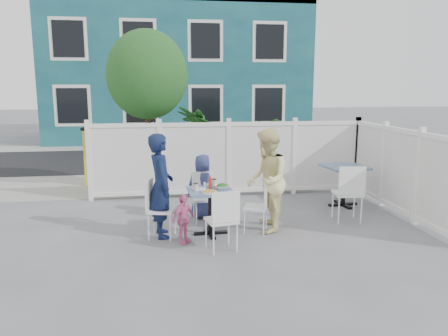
{
  "coord_description": "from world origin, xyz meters",
  "views": [
    {
      "loc": [
        -1.32,
        -6.72,
        2.36
      ],
      "look_at": [
        -0.3,
        0.36,
        1.01
      ],
      "focal_mm": 35.0,
      "sensor_mm": 36.0,
      "label": 1
    }
  ],
  "objects": [
    {
      "name": "toddler",
      "position": [
        -1.02,
        -0.39,
        0.38
      ],
      "size": [
        0.46,
        0.44,
        0.76
      ],
      "primitive_type": "imported",
      "rotation": [
        0.0,
        0.0,
        0.74
      ],
      "color": "pink",
      "rests_on": "ground"
    },
    {
      "name": "potted_shrub_a",
      "position": [
        -0.49,
        3.1,
        0.95
      ],
      "size": [
        1.48,
        1.48,
        1.9
      ],
      "primitive_type": "imported",
      "rotation": [
        0.0,
        0.0,
        2.18
      ],
      "color": "#14431A",
      "rests_on": "ground"
    },
    {
      "name": "woman",
      "position": [
        0.36,
        0.03,
        0.84
      ],
      "size": [
        0.77,
        0.92,
        1.69
      ],
      "primitive_type": "imported",
      "rotation": [
        0.0,
        0.0,
        -1.75
      ],
      "color": "#F4D552",
      "rests_on": "ground"
    },
    {
      "name": "chair_spare",
      "position": [
        1.89,
        0.25,
        0.59
      ],
      "size": [
        0.5,
        0.49,
        1.01
      ],
      "rotation": [
        0.0,
        0.0,
        -0.1
      ],
      "color": "white",
      "rests_on": "ground"
    },
    {
      "name": "fence_right",
      "position": [
        3.0,
        0.6,
        0.78
      ],
      "size": [
        0.08,
        3.66,
        1.6
      ],
      "rotation": [
        0.0,
        0.0,
        1.57
      ],
      "color": "white",
      "rests_on": "ground"
    },
    {
      "name": "coffee_cup_b",
      "position": [
        -0.49,
        0.18,
        0.79
      ],
      "size": [
        0.08,
        0.08,
        0.12
      ],
      "primitive_type": "cylinder",
      "color": "beige",
      "rests_on": "main_table"
    },
    {
      "name": "main_table",
      "position": [
        -0.57,
        -0.04,
        0.57
      ],
      "size": [
        0.73,
        0.73,
        0.74
      ],
      "rotation": [
        0.0,
        0.0,
        0.05
      ],
      "color": "#425B8A",
      "rests_on": "ground"
    },
    {
      "name": "ground",
      "position": [
        0.0,
        0.0,
        0.0
      ],
      "size": [
        80.0,
        80.0,
        0.0
      ],
      "primitive_type": "plane",
      "color": "slate"
    },
    {
      "name": "boy",
      "position": [
        -0.61,
        0.89,
        0.58
      ],
      "size": [
        0.63,
        0.47,
        1.16
      ],
      "primitive_type": "imported",
      "rotation": [
        0.0,
        0.0,
        2.95
      ],
      "color": "navy",
      "rests_on": "ground"
    },
    {
      "name": "plate_main",
      "position": [
        -0.6,
        -0.21,
        0.74
      ],
      "size": [
        0.23,
        0.23,
        0.01
      ],
      "primitive_type": "cylinder",
      "color": "white",
      "rests_on": "main_table"
    },
    {
      "name": "salt_shaker",
      "position": [
        -0.64,
        0.2,
        0.77
      ],
      "size": [
        0.03,
        0.03,
        0.07
      ],
      "primitive_type": "cylinder",
      "color": "white",
      "rests_on": "main_table"
    },
    {
      "name": "salad_bowl",
      "position": [
        -0.38,
        -0.0,
        0.77
      ],
      "size": [
        0.25,
        0.25,
        0.06
      ],
      "primitive_type": "imported",
      "color": "white",
      "rests_on": "main_table"
    },
    {
      "name": "tree",
      "position": [
        -1.6,
        3.3,
        2.59
      ],
      "size": [
        1.8,
        1.62,
        3.59
      ],
      "color": "#382316",
      "rests_on": "ground"
    },
    {
      "name": "building",
      "position": [
        -0.5,
        14.0,
        3.0
      ],
      "size": [
        11.0,
        6.0,
        6.0
      ],
      "color": "#164958",
      "rests_on": "ground"
    },
    {
      "name": "pepper_shaker",
      "position": [
        -0.63,
        0.22,
        0.77
      ],
      "size": [
        0.03,
        0.03,
        0.07
      ],
      "primitive_type": "cylinder",
      "color": "black",
      "rests_on": "main_table"
    },
    {
      "name": "man",
      "position": [
        -1.35,
        0.0,
        0.82
      ],
      "size": [
        0.48,
        0.65,
        1.64
      ],
      "primitive_type": "imported",
      "rotation": [
        0.0,
        0.0,
        1.73
      ],
      "color": "#101A3C",
      "rests_on": "ground"
    },
    {
      "name": "chair_left",
      "position": [
        -1.42,
        -0.05,
        0.53
      ],
      "size": [
        0.48,
        0.5,
        0.92
      ],
      "rotation": [
        0.0,
        0.0,
        -1.8
      ],
      "color": "white",
      "rests_on": "ground"
    },
    {
      "name": "plate_side",
      "position": [
        -0.74,
        0.05,
        0.74
      ],
      "size": [
        0.22,
        0.22,
        0.02
      ],
      "primitive_type": "cylinder",
      "color": "white",
      "rests_on": "main_table"
    },
    {
      "name": "spare_table",
      "position": [
        2.24,
        1.29,
        0.63
      ],
      "size": [
        0.84,
        0.84,
        0.81
      ],
      "rotation": [
        0.0,
        0.0,
        0.1
      ],
      "color": "#425B8A",
      "rests_on": "ground"
    },
    {
      "name": "chair_near",
      "position": [
        -0.48,
        -0.81,
        0.53
      ],
      "size": [
        0.49,
        0.48,
        0.91
      ],
      "rotation": [
        0.0,
        0.0,
        0.22
      ],
      "color": "white",
      "rests_on": "ground"
    },
    {
      "name": "chair_back",
      "position": [
        -0.6,
        0.69,
        0.51
      ],
      "size": [
        0.41,
        0.4,
        0.87
      ],
      "rotation": [
        0.0,
        0.0,
        3.19
      ],
      "color": "white",
      "rests_on": "ground"
    },
    {
      "name": "far_sidewalk",
      "position": [
        0.0,
        10.6,
        0.01
      ],
      "size": [
        24.0,
        1.6,
        0.01
      ],
      "primitive_type": "cube",
      "color": "gray",
      "rests_on": "ground"
    },
    {
      "name": "near_sidewalk",
      "position": [
        0.0,
        3.8,
        0.01
      ],
      "size": [
        24.0,
        2.6,
        0.01
      ],
      "primitive_type": "cube",
      "color": "gray",
      "rests_on": "ground"
    },
    {
      "name": "chair_right",
      "position": [
        0.24,
        -0.03,
        0.49
      ],
      "size": [
        0.48,
        0.49,
        0.84
      ],
      "rotation": [
        0.0,
        0.0,
        1.21
      ],
      "color": "white",
      "rests_on": "ground"
    },
    {
      "name": "street",
      "position": [
        0.0,
        7.5,
        0.0
      ],
      "size": [
        24.0,
        5.0,
        0.01
      ],
      "primitive_type": "cube",
      "color": "black",
      "rests_on": "ground"
    },
    {
      "name": "potted_shrub_b",
      "position": [
        1.62,
        3.0,
        0.78
      ],
      "size": [
        1.8,
        1.71,
        1.57
      ],
      "primitive_type": "imported",
      "rotation": [
        0.0,
        0.0,
        3.59
      ],
      "color": "#14431A",
      "rests_on": "ground"
    },
    {
      "name": "fence_back",
      "position": [
        0.1,
        2.4,
        0.78
      ],
      "size": [
        5.86,
        0.08,
        1.6
      ],
      "color": "white",
      "rests_on": "ground"
    },
    {
      "name": "coffee_cup_a",
      "position": [
        -0.81,
        -0.06,
        0.79
      ],
      "size": [
        0.07,
        0.07,
        0.11
      ],
      "primitive_type": "cylinder",
      "color": "beige",
      "rests_on": "main_table"
    },
    {
      "name": "ketchup_bottle",
      "position": [
        -0.57,
        0.02,
        0.83
      ],
      "size": [
        0.06,
        0.06,
        0.18
      ],
      "primitive_type": "cylinder",
      "color": "#AC2418",
      "rests_on": "main_table"
    },
    {
      "name": "utility_cabinet",
      "position": [
        -2.77,
        4.0,
        0.67
      ],
      "size": [
        0.75,
        0.55,
        1.33
      ],
      "primitive_type": "cube",
      "rotation": [
        0.0,
        0.0,
        -0.06
      ],
      "color": "gold",
      "rests_on": "ground"
    }
  ]
}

